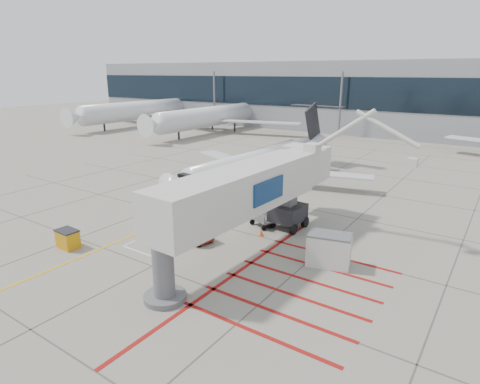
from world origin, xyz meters
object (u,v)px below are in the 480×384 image
Objects in this scene: pushback_tug at (196,232)px; regional_jet at (246,152)px; jet_bridge at (240,199)px; spill_bin at (68,239)px.

regional_jet is at bearing 121.25° from pushback_tug.
jet_bridge is (8.70, -13.85, 0.05)m from regional_jet.
jet_bridge is at bearing 30.91° from spill_bin.
regional_jet reaches higher than pushback_tug.
jet_bridge reaches higher than regional_jet.
spill_bin is at bearing -149.23° from jet_bridge.
jet_bridge reaches higher than pushback_tug.
spill_bin is (-6.76, -6.03, -0.01)m from pushback_tug.
pushback_tug is at bearing 44.10° from spill_bin.
regional_jet is 1.51× the size of jet_bridge.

